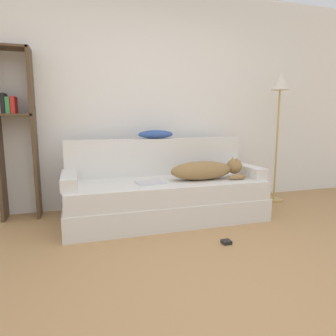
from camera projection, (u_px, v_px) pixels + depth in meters
ground_plane at (226, 296)px, 1.87m from camera, size 20.00×20.00×0.00m
wall_back at (144, 99)px, 3.78m from camera, size 7.52×0.06×2.70m
couch at (165, 200)px, 3.31m from camera, size 2.15×0.86×0.44m
couch_backrest at (157, 157)px, 3.58m from camera, size 2.11×0.15×0.43m
couch_arm_left at (69, 180)px, 2.97m from camera, size 0.15×0.67×0.12m
couch_arm_right at (246, 170)px, 3.56m from camera, size 0.15×0.67×0.12m
dog at (206, 170)px, 3.30m from camera, size 0.85×0.29×0.24m
laptop at (151, 182)px, 3.12m from camera, size 0.31×0.23×0.02m
throw_pillow at (156, 134)px, 3.56m from camera, size 0.42×0.19×0.10m
bookshelf at (15, 126)px, 3.23m from camera, size 0.39×0.26×1.85m
floor_lamp at (279, 99)px, 3.89m from camera, size 0.24×0.24×1.69m
power_adapter at (226, 242)px, 2.67m from camera, size 0.08×0.08×0.03m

